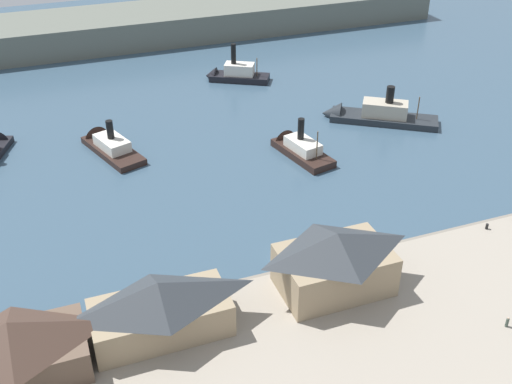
% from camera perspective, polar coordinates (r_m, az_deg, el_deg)
% --- Properties ---
extents(ground_plane, '(320.00, 320.00, 0.00)m').
position_cam_1_polar(ground_plane, '(93.11, 2.96, -6.09)').
color(ground_plane, '#385166').
extents(quay_promenade, '(110.00, 36.00, 1.20)m').
position_cam_1_polar(quay_promenade, '(78.36, 9.49, -15.00)').
color(quay_promenade, '#9E9384').
rests_on(quay_promenade, ground).
extents(seawall_edge, '(110.00, 0.80, 1.00)m').
position_cam_1_polar(seawall_edge, '(90.24, 3.87, -7.15)').
color(seawall_edge, gray).
rests_on(seawall_edge, ground).
extents(ferry_shed_west_terminal, '(16.31, 9.60, 7.96)m').
position_cam_1_polar(ferry_shed_west_terminal, '(77.25, -21.49, -13.27)').
color(ferry_shed_west_terminal, brown).
rests_on(ferry_shed_west_terminal, quay_promenade).
extents(ferry_shed_central_terminal, '(17.37, 8.37, 7.95)m').
position_cam_1_polar(ferry_shed_central_terminal, '(77.88, -8.86, -10.49)').
color(ferry_shed_central_terminal, '#998466').
rests_on(ferry_shed_central_terminal, quay_promenade).
extents(ferry_shed_east_terminal, '(15.13, 9.98, 9.05)m').
position_cam_1_polar(ferry_shed_east_terminal, '(83.80, 7.31, -6.29)').
color(ferry_shed_east_terminal, '#998466').
rests_on(ferry_shed_east_terminal, quay_promenade).
extents(pedestrian_standing_center, '(0.38, 0.38, 1.52)m').
position_cam_1_polar(pedestrian_standing_center, '(86.06, 22.19, -11.08)').
color(pedestrian_standing_center, '#3D4C42').
rests_on(pedestrian_standing_center, quay_promenade).
extents(mooring_post_east, '(0.44, 0.44, 0.90)m').
position_cam_1_polar(mooring_post_east, '(103.23, 20.56, -3.00)').
color(mooring_post_east, black).
rests_on(mooring_post_east, quay_promenade).
extents(ferry_mid_harbor, '(10.84, 18.59, 8.86)m').
position_cam_1_polar(ferry_mid_harbor, '(125.16, -13.60, 4.35)').
color(ferry_mid_harbor, black).
rests_on(ferry_mid_harbor, ground).
extents(ferry_near_quay, '(16.03, 11.80, 10.71)m').
position_cam_1_polar(ferry_near_quay, '(154.75, -2.12, 10.84)').
color(ferry_near_quay, black).
rests_on(ferry_near_quay, ground).
extents(ferry_moored_west, '(23.63, 18.24, 10.12)m').
position_cam_1_polar(ferry_moored_west, '(135.51, 10.52, 7.08)').
color(ferry_moored_west, '#23282D').
rests_on(ferry_moored_west, ground).
extents(ferry_approaching_east, '(8.31, 16.20, 9.35)m').
position_cam_1_polar(ferry_approaching_east, '(120.58, 3.82, 4.20)').
color(ferry_approaching_east, black).
rests_on(ferry_approaching_east, ground).
extents(far_headland, '(180.00, 24.00, 8.00)m').
position_cam_1_polar(far_headland, '(187.22, -10.73, 14.88)').
color(far_headland, '#60665B').
rests_on(far_headland, ground).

